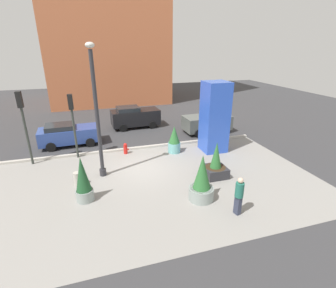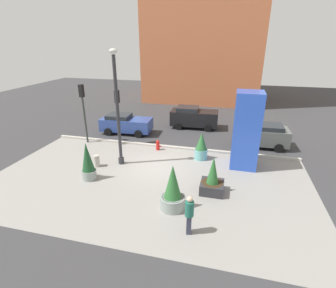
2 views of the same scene
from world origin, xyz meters
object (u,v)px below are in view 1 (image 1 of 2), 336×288
concrete_bollard (77,179)px  traffic_light_far_side (23,117)px  car_passing_lane (135,117)px  potted_plant_by_pillar (174,140)px  car_far_lane (69,134)px  traffic_light_corner (72,116)px  potted_plant_mid_plaza (216,165)px  car_intersection (207,122)px  potted_plant_near_left (202,182)px  pedestrian_by_curb (239,194)px  lamp_post (97,117)px  potted_plant_near_right (83,181)px  fire_hydrant (126,149)px  art_pillar_blue (215,117)px

concrete_bollard → traffic_light_far_side: size_ratio=0.17×
concrete_bollard → car_passing_lane: 10.27m
potted_plant_by_pillar → car_far_lane: (-6.84, 3.56, -0.03)m
traffic_light_corner → potted_plant_mid_plaza: bearing=-34.0°
car_intersection → potted_plant_near_left: bearing=-116.8°
concrete_bollard → pedestrian_by_curb: (6.63, -4.53, 0.61)m
car_passing_lane → potted_plant_by_pillar: bearing=-76.7°
traffic_light_far_side → car_passing_lane: traffic_light_far_side is taller
lamp_post → potted_plant_near_right: bearing=-112.9°
potted_plant_mid_plaza → potted_plant_by_pillar: size_ratio=1.10×
concrete_bollard → traffic_light_far_side: traffic_light_far_side is taller
lamp_post → fire_hydrant: size_ratio=9.30×
potted_plant_near_right → traffic_light_far_side: (-3.08, 5.06, 1.96)m
concrete_bollard → pedestrian_by_curb: bearing=-34.4°
art_pillar_blue → potted_plant_mid_plaza: (-1.59, -3.51, -1.65)m
lamp_post → traffic_light_far_side: (-4.04, 2.79, -0.40)m
art_pillar_blue → traffic_light_far_side: art_pillar_blue is taller
potted_plant_mid_plaza → car_far_lane: bearing=136.7°
potted_plant_near_right → car_passing_lane: 11.50m
car_far_lane → potted_plant_near_left: bearing=-56.1°
lamp_post → potted_plant_near_left: 6.22m
lamp_post → pedestrian_by_curb: bearing=-44.9°
traffic_light_corner → car_passing_lane: traffic_light_corner is taller
lamp_post → traffic_light_corner: size_ratio=1.70×
potted_plant_mid_plaza → potted_plant_near_left: bearing=-132.0°
car_intersection → car_far_lane: bearing=178.5°
car_intersection → pedestrian_by_curb: pedestrian_by_curb is taller
fire_hydrant → traffic_light_corner: size_ratio=0.18×
fire_hydrant → pedestrian_by_curb: 8.78m
potted_plant_near_left → potted_plant_mid_plaza: size_ratio=1.12×
potted_plant_mid_plaza → traffic_light_far_side: traffic_light_far_side is taller
art_pillar_blue → car_passing_lane: 8.13m
car_passing_lane → pedestrian_by_curb: 13.82m
potted_plant_by_pillar → car_passing_lane: size_ratio=0.44×
pedestrian_by_curb → car_passing_lane: bearing=98.2°
potted_plant_near_left → concrete_bollard: 6.39m
car_intersection → car_passing_lane: (-5.52, 3.14, 0.08)m
art_pillar_blue → potted_plant_mid_plaza: 4.20m
concrete_bollard → potted_plant_mid_plaza: bearing=-9.3°
potted_plant_mid_plaza → fire_hydrant: bearing=132.8°
art_pillar_blue → potted_plant_by_pillar: 3.09m
fire_hydrant → traffic_light_far_side: traffic_light_far_side is taller
traffic_light_corner → car_far_lane: bearing=103.1°
concrete_bollard → traffic_light_corner: size_ratio=0.18×
lamp_post → car_passing_lane: bearing=68.4°
lamp_post → car_intersection: lamp_post is taller
concrete_bollard → car_intersection: 11.82m
potted_plant_by_pillar → concrete_bollard: bearing=-156.2°
traffic_light_corner → pedestrian_by_curb: (6.71, -8.29, -1.82)m
potted_plant_near_left → concrete_bollard: size_ratio=3.02×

